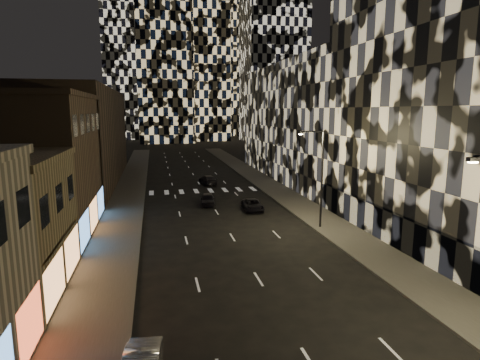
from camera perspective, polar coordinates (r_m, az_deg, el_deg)
name	(u,v)px	position (r m, az deg, el deg)	size (l,w,h in m)	color
sidewalk_left	(128,193)	(55.15, -15.60, -1.84)	(4.00, 120.00, 0.15)	#47443F
sidewalk_right	(273,187)	(57.41, 4.73, -1.05)	(4.00, 120.00, 0.15)	#47443F
curb_left	(145,193)	(55.05, -13.42, -1.76)	(0.20, 120.00, 0.15)	#4C4C47
curb_right	(259,188)	(56.85, 2.70, -1.14)	(0.20, 120.00, 0.15)	#4C4C47
retail_brown	(30,168)	(39.24, -27.69, 1.55)	(10.00, 15.00, 12.00)	brown
retail_filler_left	(82,137)	(64.95, -21.57, 5.72)	(10.00, 40.00, 14.00)	brown
midrise_base	(390,227)	(35.30, 20.53, -6.24)	(0.60, 25.00, 3.00)	#383838
midrise_filler_right	(321,123)	(66.44, 11.44, 8.02)	(16.00, 40.00, 18.00)	#232326
streetlight_far	(320,172)	(37.42, 11.25, 1.14)	(2.55, 0.25, 9.00)	black
car_dark_midlane	(208,199)	(46.94, -4.61, -2.76)	(1.60, 3.97, 1.35)	black
car_dark_oncoming	(208,180)	(60.07, -4.59, 0.02)	(1.89, 4.65, 1.35)	black
car_dark_rightlane	(253,205)	(44.32, 1.80, -3.59)	(2.00, 4.34, 1.21)	black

